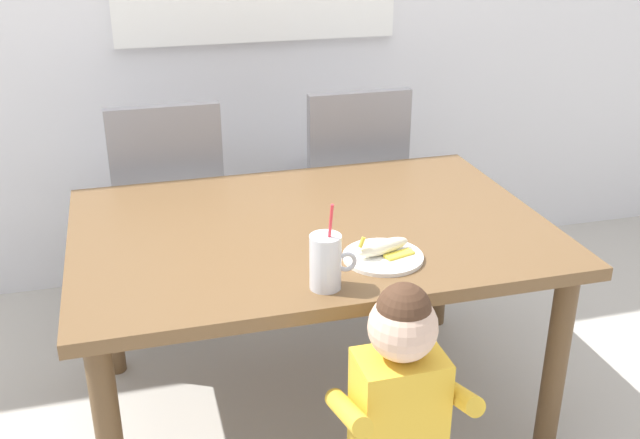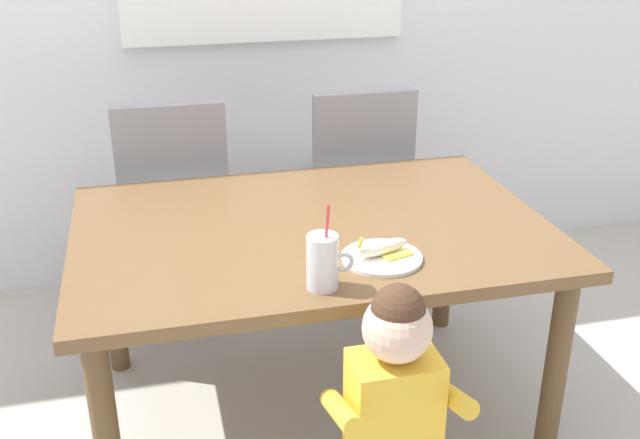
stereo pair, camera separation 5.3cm
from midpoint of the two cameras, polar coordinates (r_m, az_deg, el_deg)
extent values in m
plane|color=#B7B2A8|center=(2.70, 0.01, -14.37)|extent=(24.00, 24.00, 0.00)
cube|color=brown|center=(2.33, 0.01, -0.83)|extent=(1.47, 1.01, 0.04)
cylinder|color=brown|center=(2.41, 18.26, -11.14)|extent=(0.07, 0.07, 0.68)
cylinder|color=brown|center=(2.82, -15.24, -5.22)|extent=(0.07, 0.07, 0.68)
cylinder|color=brown|center=(3.05, 10.12, -2.45)|extent=(0.07, 0.07, 0.68)
cube|color=gray|center=(3.14, -10.65, 0.58)|extent=(0.44, 0.44, 0.06)
cube|color=gray|center=(2.86, -10.77, 4.02)|extent=(0.42, 0.05, 0.48)
cylinder|color=black|center=(3.43, -7.42, -1.59)|extent=(0.04, 0.04, 0.42)
cylinder|color=black|center=(3.41, -13.75, -2.21)|extent=(0.04, 0.04, 0.42)
cylinder|color=black|center=(3.09, -6.55, -4.52)|extent=(0.04, 0.04, 0.42)
cylinder|color=black|center=(3.08, -13.60, -5.23)|extent=(0.04, 0.04, 0.42)
cube|color=gray|center=(3.27, 2.75, 1.90)|extent=(0.44, 0.44, 0.06)
cube|color=gray|center=(3.00, 3.93, 5.31)|extent=(0.42, 0.05, 0.48)
cylinder|color=black|center=(3.58, 4.73, -0.29)|extent=(0.04, 0.04, 0.42)
cylinder|color=black|center=(3.49, -1.20, -0.90)|extent=(0.04, 0.04, 0.42)
cylinder|color=black|center=(3.26, 6.82, -2.94)|extent=(0.04, 0.04, 0.42)
cylinder|color=black|center=(3.16, 0.32, -3.70)|extent=(0.04, 0.04, 0.42)
cube|color=gold|center=(1.92, 6.48, -14.26)|extent=(0.22, 0.15, 0.30)
sphere|color=beige|center=(1.78, 6.82, -8.30)|extent=(0.17, 0.17, 0.17)
sphere|color=#472D1E|center=(1.76, 6.90, -7.01)|extent=(0.13, 0.13, 0.13)
cylinder|color=gold|center=(1.85, 2.52, -14.61)|extent=(0.05, 0.24, 0.13)
cylinder|color=gold|center=(1.93, 10.74, -13.15)|extent=(0.05, 0.24, 0.13)
cylinder|color=silver|center=(1.93, 0.97, -3.29)|extent=(0.08, 0.08, 0.15)
cylinder|color=beige|center=(1.94, 0.96, -4.08)|extent=(0.07, 0.07, 0.08)
torus|color=silver|center=(1.94, 2.62, -3.30)|extent=(0.06, 0.01, 0.06)
cylinder|color=#E5333F|center=(1.89, 1.26, -1.53)|extent=(0.01, 0.06, 0.22)
cylinder|color=white|center=(2.11, 5.49, -2.94)|extent=(0.23, 0.23, 0.01)
ellipsoid|color=#F4EAC6|center=(2.11, 5.54, -2.17)|extent=(0.18, 0.09, 0.04)
cube|color=yellow|center=(2.11, 6.73, -2.76)|extent=(0.10, 0.06, 0.01)
cube|color=yellow|center=(2.16, 5.37, -2.07)|extent=(0.10, 0.06, 0.01)
cylinder|color=yellow|center=(2.06, 3.86, -1.81)|extent=(0.03, 0.02, 0.03)
camera|label=1|loc=(0.03, -89.31, 0.30)|focal=41.61mm
camera|label=2|loc=(0.03, 90.69, -0.30)|focal=41.61mm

